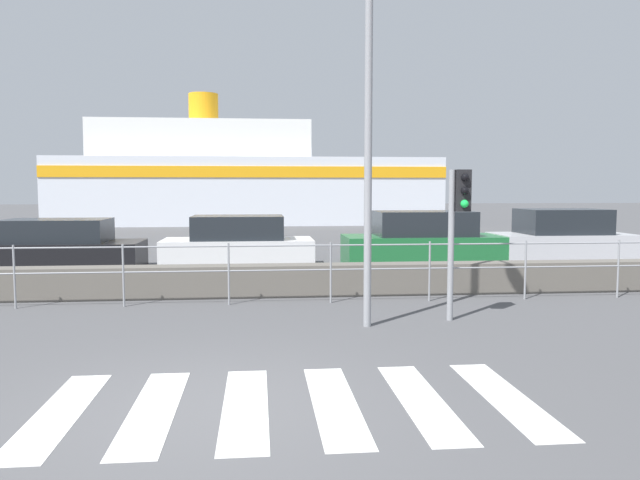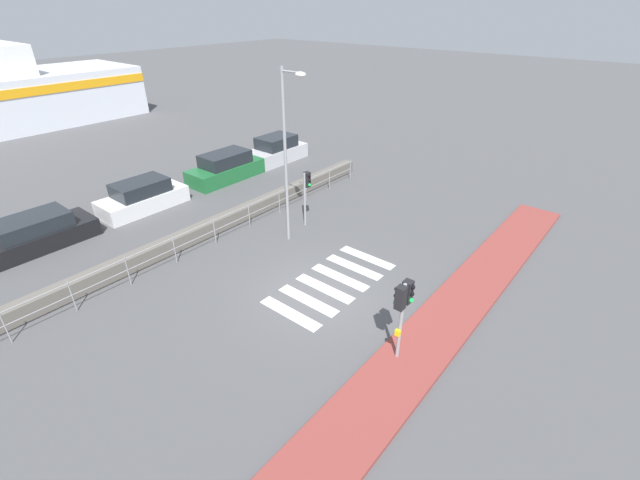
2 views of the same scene
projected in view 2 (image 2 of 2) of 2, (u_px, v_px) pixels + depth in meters
name	position (u px, v px, depth m)	size (l,w,h in m)	color
ground_plane	(317.00, 294.00, 14.93)	(160.00, 160.00, 0.00)	#4C4C4F
sidewalk_brick	(424.00, 345.00, 12.63)	(24.00, 1.80, 0.12)	brown
crosswalk	(332.00, 283.00, 15.51)	(4.95, 2.40, 0.01)	silver
seawall	(202.00, 231.00, 18.31)	(21.32, 0.55, 0.63)	#605B54
harbor_fence	(214.00, 228.00, 17.61)	(19.23, 0.04, 1.16)	gray
traffic_light_near	(403.00, 302.00, 11.22)	(0.58, 0.41, 2.61)	gray
traffic_light_far	(306.00, 187.00, 18.68)	(0.34, 0.32, 2.48)	gray
streetlamp	(288.00, 143.00, 16.19)	(0.32, 1.15, 6.94)	gray
parked_car_black	(36.00, 234.00, 17.52)	(4.42, 1.89, 1.36)	black
parked_car_white	(142.00, 197.00, 20.73)	(4.09, 1.78, 1.43)	silver
parked_car_green	(226.00, 168.00, 24.21)	(4.50, 1.82, 1.53)	#1E6633
parked_car_silver	(277.00, 150.00, 26.95)	(3.88, 1.85, 1.58)	#BCBCC1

